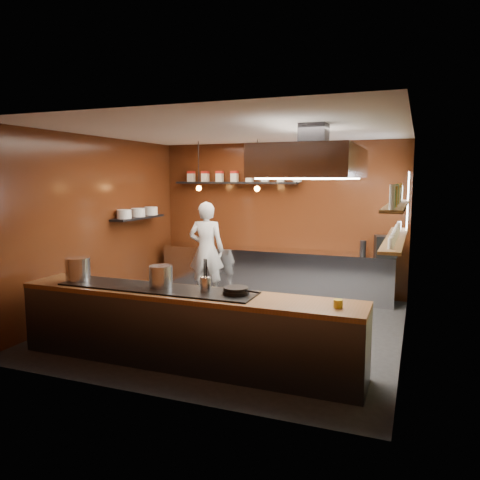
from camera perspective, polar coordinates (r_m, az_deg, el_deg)
The scene contains 26 objects.
floor at distance 7.43m, azimuth -0.83°, elevation -10.44°, with size 5.00×5.00×0.00m, color black.
back_wall at distance 9.47m, azimuth 4.80°, elevation 2.71°, with size 5.00×5.00×0.00m, color #3E170B.
left_wall at distance 8.37m, azimuth -16.96°, elevation 1.77°, with size 5.00×5.00×0.00m, color #3E170B.
right_wall at distance 6.61m, azimuth 19.70°, elevation 0.19°, with size 5.00×5.00×0.00m, color brown.
ceiling at distance 7.10m, azimuth -0.88°, elevation 13.24°, with size 5.00×5.00×0.00m, color silver.
window_pane at distance 8.27m, azimuth 19.78°, elevation 4.37°, with size 1.00×1.00×0.00m, color white.
prep_counter at distance 9.30m, azimuth 4.15°, elevation -3.91°, with size 4.60×0.65×0.90m, color silver.
pass_counter at distance 5.91m, azimuth -6.76°, elevation -10.55°, with size 4.40×0.72×0.94m.
tin_shelf at distance 9.60m, azimuth -0.60°, elevation 6.98°, with size 2.60×0.26×0.04m, color black.
plate_shelf at distance 9.08m, azimuth -12.29°, elevation 2.67°, with size 0.30×1.40×0.04m, color black.
bottle_shelf_upper at distance 6.88m, azimuth 18.58°, elevation 4.03°, with size 0.26×2.80×0.04m, color brown.
bottle_shelf_lower at distance 6.92m, azimuth 18.42°, elevation 0.14°, with size 0.26×2.80×0.04m, color brown.
extractor_hood at distance 6.31m, azimuth 8.91°, elevation 9.36°, with size 1.20×2.00×0.72m.
pendant_left at distance 9.19m, azimuth -5.04°, elevation 6.63°, with size 0.10×0.10×0.95m.
pendant_right at distance 8.73m, azimuth 2.10°, elevation 6.60°, with size 0.10×0.10×0.95m.
storage_tins at distance 9.54m, azimuth 0.25°, elevation 7.77°, with size 2.43×0.13×0.22m.
plate_stacks at distance 9.07m, azimuth -12.31°, elevation 3.30°, with size 0.26×1.16×0.16m.
bottles at distance 6.87m, azimuth 18.63°, elevation 5.19°, with size 0.06×2.66×0.24m.
wine_glasses at distance 6.91m, azimuth 18.45°, elevation 0.84°, with size 0.07×2.37×0.13m.
stockpot_large at distance 6.58m, azimuth -19.15°, elevation -3.38°, with size 0.32×0.32×0.31m, color silver.
stockpot_small at distance 5.94m, azimuth -9.63°, elevation -4.40°, with size 0.29×0.29×0.27m, color #BABCC1.
utensil_crock at distance 5.67m, azimuth -4.23°, elevation -5.40°, with size 0.14×0.14×0.17m, color silver.
frying_pan at distance 5.55m, azimuth -0.47°, elevation -6.19°, with size 0.48×0.32×0.08m.
butter_jar at distance 5.15m, azimuth 11.87°, elevation -7.60°, with size 0.10×0.10×0.09m, color gold.
espresso_machine at distance 8.80m, azimuth 17.34°, elevation -0.71°, with size 0.37×0.35×0.37m, color black.
chef at distance 9.00m, azimuth -4.11°, elevation -1.21°, with size 0.68×0.44×1.85m, color silver.
Camera 1 is at (2.64, -6.56, 2.30)m, focal length 35.00 mm.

